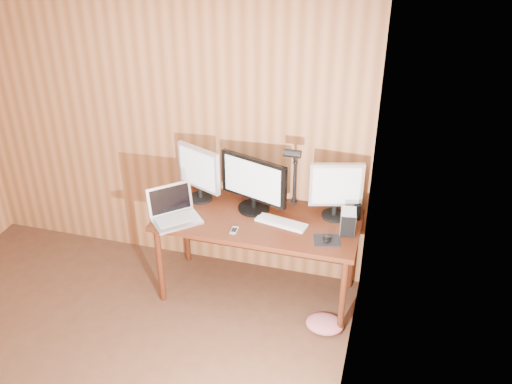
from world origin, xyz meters
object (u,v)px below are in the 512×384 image
at_px(phone, 234,230).
at_px(speaker, 357,212).
at_px(monitor_left, 199,172).
at_px(laptop, 174,211).
at_px(monitor_center, 254,183).
at_px(mouse, 327,238).
at_px(hard_drive, 348,222).
at_px(monitor_right, 336,189).
at_px(keyboard, 281,222).
at_px(desk_lamp, 293,168).
at_px(desk, 260,227).

xyz_separation_m(phone, speaker, (0.88, 0.42, 0.06)).
height_order(monitor_left, laptop, monitor_left).
bearing_deg(monitor_left, monitor_center, 18.54).
distance_m(laptop, mouse, 1.21).
relative_size(mouse, hard_drive, 0.60).
distance_m(monitor_right, keyboard, 0.50).
xyz_separation_m(phone, desk_lamp, (0.35, 0.45, 0.35)).
xyz_separation_m(monitor_left, keyboard, (0.73, -0.19, -0.24)).
bearing_deg(keyboard, monitor_center, 162.03).
bearing_deg(mouse, desk_lamp, 112.49).
distance_m(desk, laptop, 0.70).
relative_size(monitor_right, laptop, 1.03).
height_order(monitor_right, desk_lamp, desk_lamp).
distance_m(monitor_center, laptop, 0.66).
relative_size(monitor_right, hard_drive, 2.62).
distance_m(monitor_left, keyboard, 0.79).
bearing_deg(speaker, monitor_left, -178.36).
xyz_separation_m(keyboard, mouse, (0.38, -0.14, 0.01)).
distance_m(monitor_right, laptop, 1.27).
bearing_deg(keyboard, monitor_right, 40.40).
bearing_deg(keyboard, mouse, -8.20).
xyz_separation_m(monitor_left, hard_drive, (1.24, -0.16, -0.17)).
bearing_deg(monitor_left, speaker, 24.64).
bearing_deg(laptop, speaker, -27.44).
relative_size(mouse, desk_lamp, 0.18).
height_order(monitor_center, speaker, monitor_center).
bearing_deg(monitor_left, desk, 13.13).
bearing_deg(desk, desk_lamp, 35.97).
height_order(mouse, hard_drive, hard_drive).
height_order(monitor_left, monitor_right, monitor_left).
relative_size(monitor_right, speaker, 3.60).
xyz_separation_m(mouse, desk_lamp, (-0.35, 0.39, 0.34)).
relative_size(monitor_left, desk_lamp, 0.81).
relative_size(monitor_center, desk_lamp, 0.97).
xyz_separation_m(monitor_center, phone, (-0.06, -0.35, -0.23)).
relative_size(desk, monitor_right, 3.42).
height_order(laptop, speaker, laptop).
bearing_deg(phone, speaker, 23.68).
bearing_deg(keyboard, monitor_left, 177.29).
height_order(desk, phone, phone).
xyz_separation_m(hard_drive, phone, (-0.83, -0.22, -0.08)).
relative_size(monitor_left, laptop, 1.03).
xyz_separation_m(monitor_left, mouse, (1.11, -0.32, -0.23)).
bearing_deg(desk, phone, -113.70).
bearing_deg(monitor_left, mouse, 6.92).
relative_size(monitor_left, phone, 4.79).
bearing_deg(mouse, desk, 139.06).
relative_size(laptop, keyboard, 1.08).
height_order(desk, speaker, speaker).
height_order(monitor_left, speaker, monitor_left).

